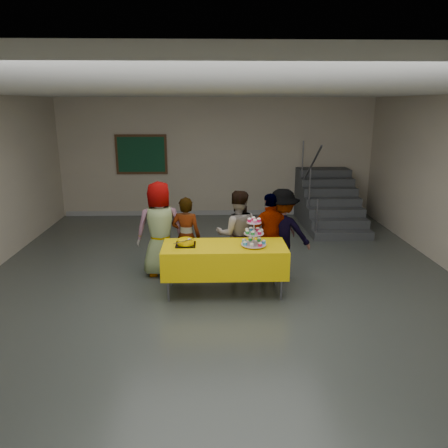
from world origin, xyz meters
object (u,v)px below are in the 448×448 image
object	(u,v)px
bake_table	(224,259)
schoolchild_b	(186,236)
schoolchild_d	(271,236)
noticeboard	(141,154)
bear_cake	(186,241)
schoolchild_e	(282,233)
schoolchild_c	(237,234)
staircase	(327,203)
schoolchild_a	(160,229)
cupcake_stand	(254,235)

from	to	relation	value
bake_table	schoolchild_b	distance (m)	1.00
schoolchild_d	noticeboard	xyz separation A→B (m)	(-2.74, 4.33, 0.88)
bear_cake	schoolchild_e	distance (m)	1.71
schoolchild_c	staircase	xyz separation A→B (m)	(2.42, 3.40, -0.25)
schoolchild_a	schoolchild_b	distance (m)	0.46
schoolchild_e	staircase	bearing A→B (deg)	-105.73
cupcake_stand	schoolchild_b	world-z (taller)	schoolchild_b
bear_cake	noticeboard	xyz separation A→B (m)	(-1.37, 4.89, 0.77)
schoolchild_b	schoolchild_c	size ratio (longest dim) A/B	0.92
schoolchild_a	staircase	size ratio (longest dim) A/B	0.67
schoolchild_e	staircase	size ratio (longest dim) A/B	0.62
schoolchild_e	staircase	distance (m)	3.78
schoolchild_b	schoolchild_c	world-z (taller)	schoolchild_c
bear_cake	schoolchild_c	distance (m)	1.06
bake_table	schoolchild_a	world-z (taller)	schoolchild_a
schoolchild_a	noticeboard	xyz separation A→B (m)	(-0.89, 4.12, 0.79)
staircase	cupcake_stand	bearing A→B (deg)	-118.18
bear_cake	schoolchild_e	world-z (taller)	schoolchild_e
schoolchild_c	staircase	distance (m)	4.18
noticeboard	bake_table	bearing A→B (deg)	-68.33
schoolchild_a	schoolchild_b	xyz separation A→B (m)	(0.44, -0.02, -0.13)
schoolchild_d	schoolchild_c	bearing A→B (deg)	-23.10
bake_table	schoolchild_e	distance (m)	1.23
bear_cake	noticeboard	size ratio (longest dim) A/B	0.28
schoolchild_e	schoolchild_b	bearing A→B (deg)	8.04
schoolchild_a	schoolchild_b	world-z (taller)	schoolchild_a
schoolchild_b	cupcake_stand	bearing A→B (deg)	151.60
bake_table	schoolchild_a	size ratio (longest dim) A/B	1.16
schoolchild_a	noticeboard	distance (m)	4.29
schoolchild_c	noticeboard	bearing A→B (deg)	-64.33
schoolchild_e	cupcake_stand	bearing A→B (deg)	64.80
noticeboard	schoolchild_e	bearing A→B (deg)	-55.12
bake_table	schoolchild_c	bearing A→B (deg)	70.83
schoolchild_a	schoolchild_c	world-z (taller)	schoolchild_a
schoolchild_b	schoolchild_c	bearing A→B (deg)	-176.28
schoolchild_b	schoolchild_d	world-z (taller)	schoolchild_d
schoolchild_a	schoolchild_e	distance (m)	2.05
cupcake_stand	bear_cake	world-z (taller)	cupcake_stand
cupcake_stand	schoolchild_d	distance (m)	0.76
schoolchild_b	bake_table	bearing A→B (deg)	138.36
bake_table	schoolchild_d	world-z (taller)	schoolchild_d
schoolchild_d	staircase	xyz separation A→B (m)	(1.87, 3.50, -0.23)
staircase	noticeboard	xyz separation A→B (m)	(-4.61, 0.84, 1.11)
schoolchild_c	schoolchild_d	xyz separation A→B (m)	(0.54, -0.10, -0.02)
noticeboard	staircase	bearing A→B (deg)	-10.28
cupcake_stand	schoolchild_e	bearing A→B (deg)	54.23
cupcake_stand	bear_cake	bearing A→B (deg)	175.57
bake_table	bear_cake	size ratio (longest dim) A/B	5.25
schoolchild_a	schoolchild_d	bearing A→B (deg)	161.59
schoolchild_a	schoolchild_e	world-z (taller)	schoolchild_a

